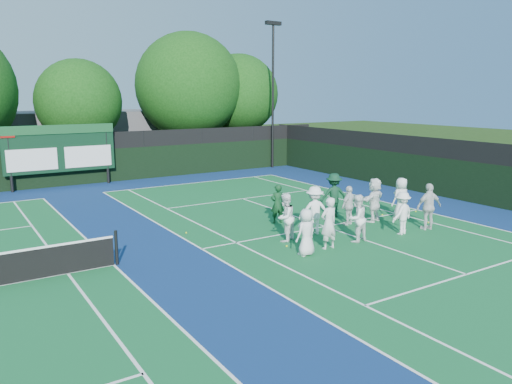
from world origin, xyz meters
TOP-DOWN VIEW (x-y plane):
  - ground at (0.00, 0.00)m, footprint 120.00×120.00m
  - court_apron at (-6.00, 1.00)m, footprint 34.00×32.00m
  - near_court at (0.00, 1.00)m, footprint 11.05×23.85m
  - back_fence at (-6.00, 16.00)m, footprint 34.00×0.08m
  - divider_fence_right at (9.00, 1.00)m, footprint 0.08×32.00m
  - scoreboard at (-7.01, 15.59)m, footprint 6.00×0.21m
  - clubhouse at (-2.00, 24.00)m, footprint 18.00×6.00m
  - light_pole_right at (7.50, 15.70)m, footprint 1.20×0.30m
  - tree_c at (-4.75, 19.58)m, footprint 5.40×5.40m
  - tree_d at (2.95, 19.58)m, footprint 7.55×7.55m
  - tree_e at (7.11, 19.58)m, footprint 6.00×6.00m
  - tennis_ball_0 at (-2.88, -0.36)m, footprint 0.07×0.07m
  - tennis_ball_1 at (3.34, 1.09)m, footprint 0.07×0.07m
  - tennis_ball_2 at (5.09, 0.74)m, footprint 0.07×0.07m
  - tennis_ball_3 at (-5.10, 3.08)m, footprint 0.07×0.07m
  - tennis_ball_4 at (-1.03, 1.24)m, footprint 0.07×0.07m
  - tennis_ball_5 at (3.95, -0.86)m, footprint 0.07×0.07m
  - player_front_0 at (-2.87, -1.43)m, footprint 0.83×0.61m
  - player_front_1 at (-1.79, -1.28)m, footprint 0.66×0.43m
  - player_front_2 at (-0.38, -1.16)m, footprint 0.89×0.73m
  - player_front_3 at (1.74, -1.37)m, footprint 1.14×0.76m
  - player_front_4 at (3.12, -1.47)m, footprint 1.15×0.68m
  - player_back_0 at (-2.50, 0.27)m, footprint 1.05×0.96m
  - player_back_1 at (-1.03, 0.43)m, footprint 1.35×1.06m
  - player_back_2 at (1.02, 0.75)m, footprint 1.01×0.61m
  - player_back_3 at (2.27, 0.58)m, footprint 1.79×1.03m
  - player_back_4 at (3.60, 0.34)m, footprint 0.88×0.59m
  - coach_left at (-1.27, 2.52)m, footprint 0.66×0.51m
  - coach_right at (1.37, 2.07)m, footprint 1.41×1.12m

SIDE VIEW (x-z plane):
  - ground at x=0.00m, z-range 0.00..0.00m
  - court_apron at x=-6.00m, z-range 0.00..0.01m
  - near_court at x=0.00m, z-range 0.01..0.01m
  - tennis_ball_0 at x=-2.88m, z-range 0.00..0.07m
  - tennis_ball_1 at x=3.34m, z-range 0.00..0.07m
  - tennis_ball_2 at x=5.09m, z-range 0.00..0.07m
  - tennis_ball_3 at x=-5.10m, z-range 0.00..0.07m
  - tennis_ball_4 at x=-1.03m, z-range 0.00..0.07m
  - tennis_ball_5 at x=3.95m, z-range 0.00..0.07m
  - player_front_0 at x=-2.87m, z-range 0.00..1.57m
  - player_back_2 at x=1.02m, z-range 0.00..1.60m
  - coach_left at x=-1.27m, z-range 0.00..1.61m
  - player_front_3 at x=1.74m, z-range 0.00..1.64m
  - player_front_2 at x=-0.38m, z-range 0.00..1.72m
  - player_back_0 at x=-2.50m, z-range 0.00..1.75m
  - player_back_4 at x=3.60m, z-range 0.00..1.76m
  - player_front_1 at x=-1.79m, z-range 0.00..1.81m
  - player_back_1 at x=-1.03m, z-range 0.00..1.84m
  - player_back_3 at x=2.27m, z-range 0.00..1.84m
  - player_front_4 at x=3.12m, z-range 0.00..1.84m
  - coach_right at x=1.37m, z-range 0.00..1.91m
  - back_fence at x=-6.00m, z-range -0.14..2.86m
  - divider_fence_right at x=9.00m, z-range -0.14..2.86m
  - clubhouse at x=-2.00m, z-range 0.00..4.00m
  - scoreboard at x=-7.01m, z-range 0.42..3.97m
  - tree_c at x=-4.75m, z-range 0.87..8.31m
  - tree_e at x=7.11m, z-range 0.96..9.19m
  - tree_d at x=2.95m, z-range 0.82..10.39m
  - light_pole_right at x=7.50m, z-range 1.24..11.36m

